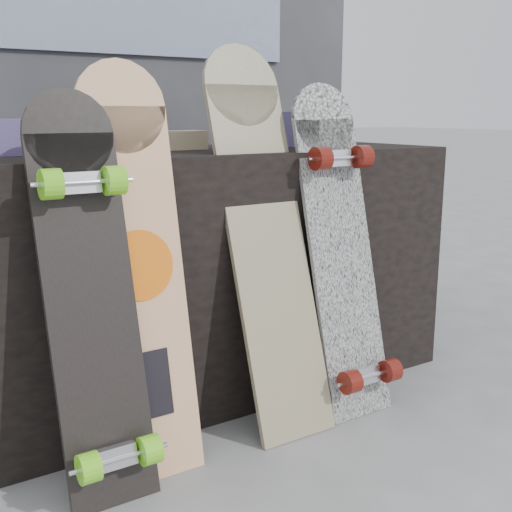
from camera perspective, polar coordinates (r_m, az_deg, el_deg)
ground at (r=1.91m, az=3.27°, el=-16.04°), size 60.00×60.00×0.00m
vendor_table at (r=2.17m, az=-4.40°, el=-1.23°), size 1.60×0.60×0.80m
booth at (r=2.88m, az=-13.05°, el=15.98°), size 2.40×0.22×2.20m
merch_box_purple at (r=1.96m, az=-20.14°, el=9.92°), size 0.18×0.12×0.10m
merch_box_small at (r=2.28m, az=4.79°, el=11.15°), size 0.14×0.14×0.12m
merch_box_flat at (r=2.11m, az=-7.60°, el=10.16°), size 0.22×0.10×0.06m
longboard_geisha at (r=1.64m, az=-10.46°, el=-0.32°), size 0.24×0.22×1.05m
longboard_celtic at (r=1.88m, az=0.76°, el=2.72°), size 0.25×0.37×1.12m
longboard_cascadia at (r=1.99m, az=7.70°, el=0.99°), size 0.23×0.33×1.01m
skateboard_dark at (r=1.57m, az=-14.45°, el=-3.11°), size 0.22×0.31×0.98m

